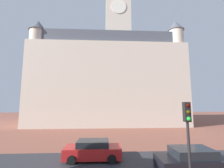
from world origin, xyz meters
name	(u,v)px	position (x,y,z in m)	size (l,w,h in m)	color
ground_plane	(110,166)	(0.00, 10.00, 0.00)	(120.00, 120.00, 0.00)	brown
street_asphalt_strip	(110,167)	(0.00, 9.82, 0.00)	(120.00, 6.14, 0.00)	#2D2D33
landmark_building	(109,79)	(0.64, 32.78, 9.75)	(30.09, 15.73, 34.03)	beige
car_red	(93,150)	(-1.24, 11.17, 0.70)	(4.29, 2.01, 1.45)	red
car_black	(192,162)	(5.03, 8.47, 0.74)	(4.28, 2.12, 1.54)	black
traffic_light_pole	(188,131)	(3.40, 5.82, 3.06)	(0.28, 0.34, 4.36)	black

